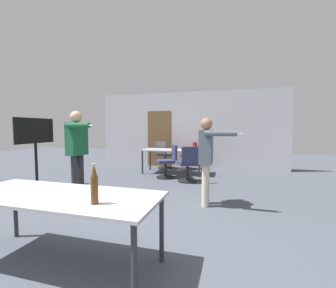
% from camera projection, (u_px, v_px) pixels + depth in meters
% --- Properties ---
extents(back_wall, '(6.73, 0.12, 2.70)m').
position_uv_depth(back_wall, '(188.00, 130.00, 8.10)').
color(back_wall, '#BCBCC1').
rests_on(back_wall, ground_plane).
extents(conference_table_near, '(2.11, 0.82, 0.75)m').
position_uv_depth(conference_table_near, '(58.00, 200.00, 2.28)').
color(conference_table_near, '#A8A8AD').
rests_on(conference_table_near, ground_plane).
extents(conference_table_far, '(1.88, 0.80, 0.75)m').
position_uv_depth(conference_table_far, '(173.00, 152.00, 7.00)').
color(conference_table_far, '#A8A8AD').
rests_on(conference_table_far, ground_plane).
extents(tv_screen, '(0.44, 1.04, 1.65)m').
position_uv_depth(tv_screen, '(35.00, 146.00, 5.13)').
color(tv_screen, black).
rests_on(tv_screen, ground_plane).
extents(person_near_casual, '(0.78, 0.68, 1.77)m').
position_uv_depth(person_near_casual, '(77.00, 144.00, 4.64)').
color(person_near_casual, '#28282D').
rests_on(person_near_casual, ground_plane).
extents(person_far_watching, '(0.73, 0.58, 1.60)m').
position_uv_depth(person_far_watching, '(207.00, 153.00, 4.06)').
color(person_far_watching, beige).
rests_on(person_far_watching, ground_plane).
extents(office_chair_far_right, '(0.67, 0.64, 0.93)m').
position_uv_depth(office_chair_far_right, '(168.00, 162.00, 6.41)').
color(office_chair_far_right, black).
rests_on(office_chair_far_right, ground_plane).
extents(office_chair_far_left, '(0.64, 0.60, 0.93)m').
position_uv_depth(office_chair_far_left, '(189.00, 157.00, 7.70)').
color(office_chair_far_left, black).
rests_on(office_chair_far_left, ground_plane).
extents(office_chair_near_pushed, '(0.62, 0.66, 0.95)m').
position_uv_depth(office_chair_near_pushed, '(188.00, 165.00, 5.86)').
color(office_chair_near_pushed, black).
rests_on(office_chair_near_pushed, ground_plane).
extents(office_chair_side_rolled, '(0.58, 0.63, 0.96)m').
position_uv_depth(office_chair_side_rolled, '(164.00, 156.00, 7.84)').
color(office_chair_side_rolled, black).
rests_on(office_chair_side_rolled, ground_plane).
extents(beer_bottle, '(0.07, 0.07, 0.36)m').
position_uv_depth(beer_bottle, '(94.00, 185.00, 1.97)').
color(beer_bottle, '#563314').
rests_on(beer_bottle, conference_table_near).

